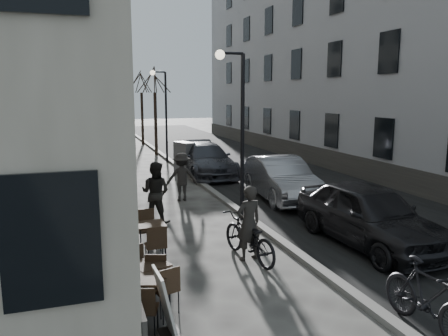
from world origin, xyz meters
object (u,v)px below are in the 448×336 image
bistro_set_a (150,293)px  car_near (369,214)px  streetlamp_near (237,117)px  moped (428,298)px  bistro_set_c (151,237)px  car_mid (281,178)px  sign_board (167,312)px  pedestrian_mid (182,177)px  bistro_set_b (151,278)px  tree_far (141,82)px  pedestrian_far (108,168)px  utility_cabinet (184,158)px  bicycle (249,237)px  streetlamp_far (163,106)px  pedestrian_near (155,192)px  car_far (206,160)px  tree_near (155,80)px

bistro_set_a → car_near: car_near is taller
streetlamp_near → moped: streetlamp_near is taller
bistro_set_c → car_mid: (5.44, 4.28, 0.27)m
bistro_set_a → sign_board: 0.81m
bistro_set_c → pedestrian_mid: 5.55m
pedestrian_mid → car_mid: pedestrian_mid is taller
streetlamp_near → pedestrian_mid: streetlamp_near is taller
bistro_set_b → tree_far: bearing=64.7°
sign_board → pedestrian_far: pedestrian_far is taller
tree_far → bistro_set_b: 26.03m
car_near → car_mid: car_near is taller
pedestrian_far → car_near: 11.00m
bistro_set_a → pedestrian_mid: 8.42m
car_near → car_mid: 5.20m
bistro_set_a → pedestrian_far: (0.01, 11.25, 0.34)m
utility_cabinet → bicycle: (-1.10, -11.21, -0.24)m
streetlamp_far → pedestrian_far: streetlamp_far is taller
bistro_set_c → sign_board: bearing=-96.0°
pedestrian_near → bistro_set_c: bearing=112.6°
bicycle → bistro_set_c: bearing=-34.3°
pedestrian_near → pedestrian_mid: bearing=-84.6°
sign_board → car_far: size_ratio=0.23×
pedestrian_near → car_mid: size_ratio=0.40×
streetlamp_near → car_far: size_ratio=0.98×
streetlamp_near → car_mid: bearing=40.1°
sign_board → tree_near: bearing=77.7°
sign_board → pedestrian_far: size_ratio=0.74×
tree_near → moped: bearing=-88.1°
tree_near → utility_cabinet: 7.91m
bistro_set_b → pedestrian_far: size_ratio=0.98×
streetlamp_near → utility_cabinet: bearing=88.1°
bicycle → car_mid: 6.15m
tree_near → sign_board: size_ratio=4.88×
pedestrian_near → car_far: size_ratio=0.36×
bistro_set_c → pedestrian_far: 8.38m
bistro_set_b → car_far: bearing=51.7°
utility_cabinet → pedestrian_far: (-3.70, -1.94, 0.01)m
streetlamp_far → pedestrian_mid: streetlamp_far is taller
bistro_set_b → utility_cabinet: utility_cabinet is taller
utility_cabinet → car_near: 11.44m
moped → bistro_set_a: bearing=154.3°
bistro_set_a → car_far: (4.61, 12.59, 0.30)m
pedestrian_near → bicycle: bearing=147.7°
pedestrian_near → car_near: size_ratio=0.40×
sign_board → pedestrian_mid: 9.15m
streetlamp_far → car_near: streetlamp_far is taller
bistro_set_a → bicycle: bicycle is taller
bistro_set_b → pedestrian_far: bearing=72.9°
bistro_set_a → car_far: car_far is taller
bistro_set_b → car_near: 5.97m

